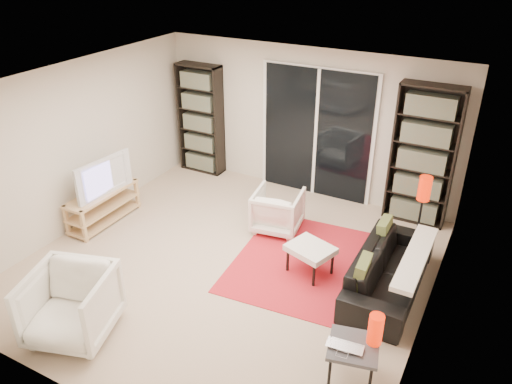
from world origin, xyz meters
TOP-DOWN VIEW (x-y plane):
  - floor at (0.00, 0.00)m, footprint 5.00×5.00m
  - wall_back at (0.00, 2.50)m, footprint 5.00×0.02m
  - wall_front at (0.00, -2.50)m, footprint 5.00×0.02m
  - wall_left at (-2.50, 0.00)m, footprint 0.02×5.00m
  - wall_right at (2.50, 0.00)m, footprint 0.02×5.00m
  - ceiling at (0.00, 0.00)m, footprint 5.00×5.00m
  - sliding_door at (0.20, 2.46)m, footprint 1.92×0.08m
  - bookshelf_left at (-1.95, 2.33)m, footprint 0.80×0.30m
  - bookshelf_right at (1.90, 2.33)m, footprint 0.90×0.30m
  - tv_stand at (-2.23, 0.06)m, footprint 0.39×1.22m
  - tv at (-2.21, 0.06)m, footprint 0.24×0.98m
  - rug at (0.79, 0.49)m, footprint 1.75×2.26m
  - sofa at (2.00, 0.47)m, footprint 0.74×1.88m
  - armchair_back at (0.18, 1.10)m, footprint 0.76×0.78m
  - armchair_front at (-0.81, -1.91)m, footprint 1.06×1.08m
  - ottoman at (1.02, 0.32)m, footprint 0.66×0.60m
  - side_table at (2.04, -1.05)m, footprint 0.57×0.57m
  - laptop at (1.98, -1.18)m, footprint 0.38×0.27m
  - table_lamp at (2.20, -0.92)m, footprint 0.15×0.15m
  - floor_lamp at (2.13, 1.33)m, footprint 0.18×0.18m

SIDE VIEW (x-z plane):
  - floor at x=0.00m, z-range 0.00..0.00m
  - rug at x=0.79m, z-range 0.00..0.01m
  - tv_stand at x=-2.23m, z-range 0.01..0.51m
  - sofa at x=2.00m, z-range 0.00..0.55m
  - armchair_back at x=0.18m, z-range 0.00..0.63m
  - ottoman at x=1.02m, z-range 0.14..0.54m
  - side_table at x=2.04m, z-range 0.16..0.56m
  - armchair_front at x=-0.81m, z-range 0.00..0.79m
  - laptop at x=1.98m, z-range 0.40..0.43m
  - table_lamp at x=2.20m, z-range 0.40..0.73m
  - tv at x=-2.21m, z-range 0.50..1.06m
  - floor_lamp at x=2.13m, z-range 0.30..1.50m
  - bookshelf_left at x=-1.95m, z-range 0.00..1.95m
  - sliding_door at x=0.20m, z-range -0.03..2.13m
  - bookshelf_right at x=1.90m, z-range 0.00..2.10m
  - wall_back at x=0.00m, z-range 0.00..2.40m
  - wall_front at x=0.00m, z-range 0.00..2.40m
  - wall_left at x=-2.50m, z-range 0.00..2.40m
  - wall_right at x=2.50m, z-range 0.00..2.40m
  - ceiling at x=0.00m, z-range 2.39..2.41m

